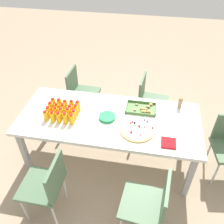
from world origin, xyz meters
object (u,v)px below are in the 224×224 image
juice_bottle_19 (78,106)px  juice_bottle_11 (57,108)px  juice_bottle_2 (59,117)px  juice_bottle_12 (63,109)px  chair_near_left (47,184)px  juice_bottle_14 (76,110)px  snack_tray (142,109)px  juice_bottle_4 (72,119)px  juice_bottle_0 (46,116)px  juice_bottle_16 (60,104)px  juice_bottle_3 (65,118)px  juice_bottle_6 (56,112)px  juice_bottle_7 (61,113)px  juice_bottle_13 (70,110)px  chair_far_right (149,99)px  fruit_pizza (137,129)px  juice_bottle_18 (72,106)px  chair_near_right (150,203)px  party_table (109,122)px  juice_bottle_1 (53,117)px  plate_stack (107,117)px  juice_bottle_10 (51,107)px  juice_bottle_15 (53,104)px  juice_bottle_9 (74,115)px  juice_bottle_8 (68,113)px  juice_bottle_17 (65,105)px  chair_far_left (80,91)px

juice_bottle_19 → juice_bottle_11: bearing=-160.4°
juice_bottle_2 → juice_bottle_12: size_ratio=0.96×
juice_bottle_2 → chair_near_left: bearing=-84.3°
juice_bottle_14 → snack_tray: (0.75, 0.23, -0.05)m
juice_bottle_4 → juice_bottle_0: bearing=-179.9°
juice_bottle_12 → juice_bottle_16: juice_bottle_16 is taller
juice_bottle_3 → juice_bottle_14: 0.18m
juice_bottle_16 → snack_tray: (0.97, 0.16, -0.06)m
juice_bottle_6 → juice_bottle_7: juice_bottle_7 is taller
juice_bottle_13 → juice_bottle_19: juice_bottle_19 is taller
chair_far_right → fruit_pizza: 0.96m
juice_bottle_18 → juice_bottle_19: juice_bottle_18 is taller
juice_bottle_3 → juice_bottle_7: (-0.07, 0.08, -0.00)m
juice_bottle_11 → snack_tray: bearing=13.6°
juice_bottle_16 → juice_bottle_18: 0.15m
juice_bottle_4 → juice_bottle_18: juice_bottle_18 is taller
chair_near_right → chair_near_left: (-1.01, 0.02, 0.00)m
party_table → juice_bottle_1: (-0.60, -0.17, 0.13)m
chair_near_right → juice_bottle_19: juice_bottle_19 is taller
juice_bottle_6 → snack_tray: 1.01m
juice_bottle_1 → snack_tray: bearing=21.7°
fruit_pizza → plate_stack: 0.38m
juice_bottle_10 → juice_bottle_14: bearing=0.8°
juice_bottle_7 → snack_tray: size_ratio=0.41×
juice_bottle_4 → juice_bottle_15: 0.37m
juice_bottle_6 → juice_bottle_10: 0.11m
juice_bottle_14 → fruit_pizza: size_ratio=0.38×
juice_bottle_9 → juice_bottle_15: (-0.30, 0.15, 0.01)m
chair_near_right → plate_stack: (-0.56, 0.82, 0.26)m
party_table → plate_stack: size_ratio=11.00×
chair_near_left → juice_bottle_8: size_ratio=5.62×
juice_bottle_3 → juice_bottle_4: bearing=6.2°
chair_near_right → juice_bottle_12: bearing=59.0°
juice_bottle_13 → juice_bottle_19: 0.10m
juice_bottle_7 → juice_bottle_17: bearing=92.0°
juice_bottle_8 → juice_bottle_17: size_ratio=1.10×
juice_bottle_1 → juice_bottle_6: bearing=87.1°
juice_bottle_15 → juice_bottle_18: juice_bottle_18 is taller
chair_far_left → juice_bottle_14: size_ratio=5.74×
chair_near_left → juice_bottle_2: size_ratio=5.97×
juice_bottle_19 → juice_bottle_15: bearing=-179.6°
juice_bottle_13 → fruit_pizza: size_ratio=0.35×
juice_bottle_17 → juice_bottle_19: juice_bottle_19 is taller
chair_far_right → juice_bottle_8: 1.28m
chair_far_right → juice_bottle_6: bearing=-44.0°
chair_far_right → juice_bottle_11: size_ratio=6.03×
snack_tray → chair_near_right: bearing=-80.5°
juice_bottle_11 → juice_bottle_15: size_ratio=0.96×
fruit_pizza → juice_bottle_9: bearing=175.2°
party_table → juice_bottle_6: juice_bottle_6 is taller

